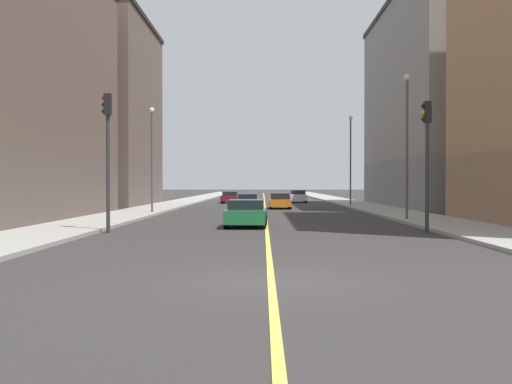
{
  "coord_description": "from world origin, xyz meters",
  "views": [
    {
      "loc": [
        -0.18,
        -12.84,
        2.08
      ],
      "look_at": [
        -0.72,
        34.76,
        1.43
      ],
      "focal_mm": 42.56,
      "sensor_mm": 36.0,
      "label": 1
    }
  ],
  "objects": [
    {
      "name": "sidewalk_left",
      "position": [
        8.99,
        49.0,
        0.07
      ],
      "size": [
        3.76,
        168.0,
        0.15
      ],
      "primitive_type": "cube",
      "color": "#9E9B93",
      "rests_on": "ground"
    },
    {
      "name": "building_left_mid",
      "position": [
        15.98,
        40.5,
        9.13
      ],
      "size": [
        10.52,
        26.05,
        18.25
      ],
      "color": "slate",
      "rests_on": "ground"
    },
    {
      "name": "car_white",
      "position": [
        3.7,
        54.26,
        0.66
      ],
      "size": [
        1.87,
        3.93,
        1.37
      ],
      "color": "white",
      "rests_on": "ground"
    },
    {
      "name": "street_lamp_right_near",
      "position": [
        -7.71,
        28.23,
        4.45
      ],
      "size": [
        0.36,
        0.36,
        7.1
      ],
      "color": "#4C4C51",
      "rests_on": "ground"
    },
    {
      "name": "car_orange",
      "position": [
        1.25,
        37.69,
        0.63
      ],
      "size": [
        1.85,
        4.4,
        1.3
      ],
      "color": "orange",
      "rests_on": "ground"
    },
    {
      "name": "sidewalk_right",
      "position": [
        -8.99,
        49.0,
        0.07
      ],
      "size": [
        3.76,
        168.0,
        0.15
      ],
      "primitive_type": "cube",
      "color": "#9E9B93",
      "rests_on": "ground"
    },
    {
      "name": "lane_center_stripe",
      "position": [
        0.0,
        49.0,
        0.01
      ],
      "size": [
        0.16,
        154.0,
        0.01
      ],
      "primitive_type": "cube",
      "color": "#E5D14C",
      "rests_on": "ground"
    },
    {
      "name": "street_lamp_left_far",
      "position": [
        7.71,
        41.8,
        4.95
      ],
      "size": [
        0.36,
        0.36,
        8.05
      ],
      "color": "#4C4C51",
      "rests_on": "ground"
    },
    {
      "name": "car_maroon",
      "position": [
        -3.67,
        52.07,
        0.61
      ],
      "size": [
        1.9,
        4.35,
        1.24
      ],
      "color": "maroon",
      "rests_on": "ground"
    },
    {
      "name": "building_right_midblock",
      "position": [
        -15.98,
        43.42,
        8.65
      ],
      "size": [
        10.52,
        16.66,
        17.28
      ],
      "color": "brown",
      "rests_on": "ground"
    },
    {
      "name": "traffic_light_left_near",
      "position": [
        6.7,
        12.65,
        3.61
      ],
      "size": [
        0.4,
        0.32,
        5.53
      ],
      "color": "#2D2D2D",
      "rests_on": "ground"
    },
    {
      "name": "car_green",
      "position": [
        -0.97,
        16.19,
        0.64
      ],
      "size": [
        2.02,
        3.96,
        1.31
      ],
      "color": "#1E6B38",
      "rests_on": "ground"
    },
    {
      "name": "street_lamp_left_near",
      "position": [
        7.71,
        20.43,
        4.88
      ],
      "size": [
        0.36,
        0.36,
        7.91
      ],
      "color": "#4C4C51",
      "rests_on": "ground"
    },
    {
      "name": "car_teal",
      "position": [
        -1.45,
        39.09,
        0.6
      ],
      "size": [
        1.9,
        4.43,
        1.21
      ],
      "color": "#196670",
      "rests_on": "ground"
    },
    {
      "name": "ground_plane",
      "position": [
        0.0,
        0.0,
        0.0
      ],
      "size": [
        400.0,
        400.0,
        0.0
      ],
      "primitive_type": "plane",
      "color": "#322F2F",
      "rests_on": "ground"
    },
    {
      "name": "traffic_light_right_near",
      "position": [
        -6.73,
        12.65,
        3.81
      ],
      "size": [
        0.4,
        0.32,
        5.87
      ],
      "color": "#2D2D2D",
      "rests_on": "ground"
    }
  ]
}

